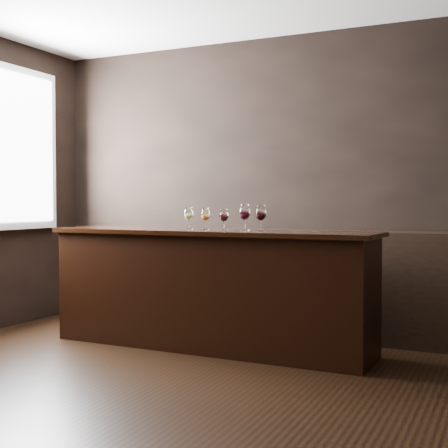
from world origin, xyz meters
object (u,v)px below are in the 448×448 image
at_px(glass_white, 189,214).
at_px(glass_red_b, 245,213).
at_px(bar_counter, 210,291).
at_px(glass_red_a, 224,216).
at_px(glass_amber, 205,215).
at_px(glass_red_c, 261,214).
at_px(back_bar_shelf, 339,285).

height_order(glass_white, glass_red_b, glass_red_b).
xyz_separation_m(bar_counter, glass_white, (-0.22, 0.03, 0.64)).
height_order(glass_red_a, glass_red_b, glass_red_b).
height_order(glass_amber, glass_red_c, glass_red_c).
xyz_separation_m(glass_red_b, glass_red_c, (0.15, -0.01, -0.00)).
relative_size(bar_counter, glass_amber, 15.02).
height_order(glass_white, glass_red_c, glass_red_c).
bearing_deg(glass_red_c, back_bar_shelf, 60.90).
bearing_deg(glass_amber, bar_counter, -23.81).
distance_m(bar_counter, glass_red_a, 0.64).
bearing_deg(glass_red_b, glass_white, 178.69).
height_order(glass_amber, glass_red_b, glass_red_b).
bearing_deg(bar_counter, glass_red_a, 8.69).
bearing_deg(bar_counter, glass_red_c, 2.18).
distance_m(glass_white, glass_red_a, 0.34).
distance_m(bar_counter, glass_white, 0.67).
bearing_deg(glass_red_b, glass_amber, 179.40).
height_order(back_bar_shelf, glass_red_c, glass_red_c).
bearing_deg(bar_counter, back_bar_shelf, 43.23).
xyz_separation_m(glass_white, glass_red_a, (0.34, -0.02, -0.01)).
height_order(bar_counter, glass_red_a, glass_red_a).
xyz_separation_m(glass_amber, glass_red_a, (0.17, -0.01, -0.01)).
relative_size(glass_red_b, glass_red_c, 1.03).
distance_m(glass_white, glass_red_b, 0.52).
bearing_deg(bar_counter, glass_red_b, 5.16).
relative_size(glass_white, glass_amber, 1.03).
bearing_deg(glass_red_b, glass_red_a, -178.74).
relative_size(glass_amber, glass_red_c, 0.88).
relative_size(glass_amber, glass_red_a, 1.05).
height_order(bar_counter, glass_amber, glass_amber).
xyz_separation_m(back_bar_shelf, glass_red_c, (-0.44, -0.79, 0.64)).
height_order(glass_red_a, glass_red_c, glass_red_c).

